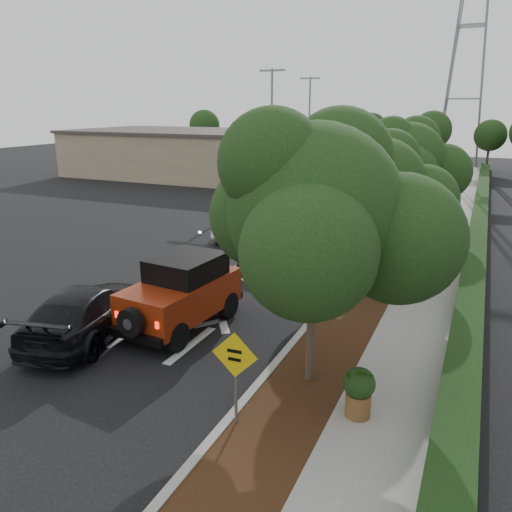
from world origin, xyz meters
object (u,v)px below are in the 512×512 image
Objects in this scene: black_suv_oncoming at (88,311)px; speed_hump_sign at (235,366)px; red_jeep at (185,291)px; silver_suv_ahead at (284,246)px.

black_suv_oncoming is 6.23m from speed_hump_sign.
speed_hump_sign reaches higher than red_jeep.
red_jeep is at bearing -84.39° from silver_suv_ahead.
silver_suv_ahead is 2.53× the size of speed_hump_sign.
silver_suv_ahead is at bearing -120.13° from black_suv_oncoming.
silver_suv_ahead is (0.45, 6.94, -0.36)m from red_jeep.
speed_hump_sign is at bearing 146.11° from black_suv_oncoming.
black_suv_oncoming reaches higher than silver_suv_ahead.
speed_hump_sign reaches higher than black_suv_oncoming.
black_suv_oncoming is at bearing -136.12° from red_jeep.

